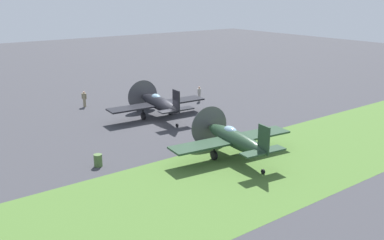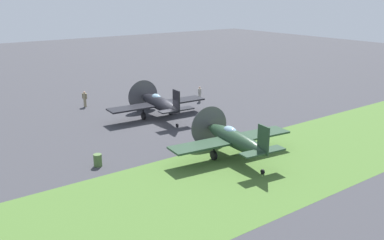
% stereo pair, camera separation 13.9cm
% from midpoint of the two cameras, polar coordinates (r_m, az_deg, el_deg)
% --- Properties ---
extents(ground_plane, '(160.00, 160.00, 0.00)m').
position_cam_midpoint_polar(ground_plane, '(39.77, -3.47, -0.70)').
color(ground_plane, '#38383D').
extents(grass_verge, '(120.00, 11.00, 0.01)m').
position_cam_midpoint_polar(grass_verge, '(30.68, 9.54, -6.33)').
color(grass_verge, '#476B2D').
rests_on(grass_verge, ground).
extents(airplane_lead, '(10.21, 8.07, 3.64)m').
position_cam_midpoint_polar(airplane_lead, '(41.69, -4.63, 2.28)').
color(airplane_lead, black).
rests_on(airplane_lead, ground).
extents(airplane_wingman, '(10.16, 8.06, 3.60)m').
position_cam_midpoint_polar(airplane_wingman, '(31.67, 5.54, -2.50)').
color(airplane_wingman, '#233D28').
rests_on(airplane_wingman, ground).
extents(ground_crew_chief, '(0.50, 0.45, 1.73)m').
position_cam_midpoint_polar(ground_crew_chief, '(48.18, 0.90, 3.57)').
color(ground_crew_chief, '#9E998E').
rests_on(ground_crew_chief, ground).
extents(ground_crew_mechanic, '(0.38, 0.56, 1.73)m').
position_cam_midpoint_polar(ground_crew_mechanic, '(47.32, -14.39, 2.80)').
color(ground_crew_mechanic, '#847A5B').
rests_on(ground_crew_mechanic, ground).
extents(fuel_drum, '(0.60, 0.60, 0.90)m').
position_cam_midpoint_polar(fuel_drum, '(31.07, -12.67, -5.32)').
color(fuel_drum, '#476633').
rests_on(fuel_drum, ground).
extents(runway_marker_cone, '(0.36, 0.36, 0.44)m').
position_cam_midpoint_polar(runway_marker_cone, '(38.66, 10.60, -1.13)').
color(runway_marker_cone, orange).
rests_on(runway_marker_cone, ground).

